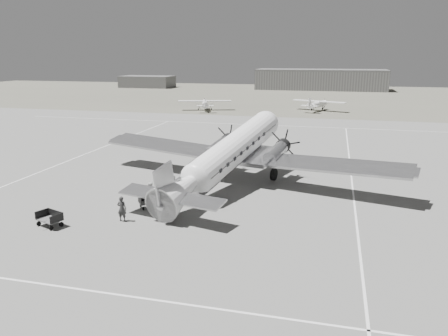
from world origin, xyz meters
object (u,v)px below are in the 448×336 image
light_plane_right (318,105)px  baggage_cart_near (150,202)px  baggage_cart_far (50,219)px  passenger (173,186)px  light_plane_left (205,105)px  ground_crew (122,209)px  shed_secondary (147,82)px  hangar_main (321,79)px  ramp_agent (151,195)px  dc3_airliner (230,155)px

light_plane_right → baggage_cart_near: bearing=-78.9°
baggage_cart_far → passenger: (5.85, 8.04, 0.41)m
light_plane_left → baggage_cart_near: light_plane_left is taller
ground_crew → light_plane_left: bearing=-81.8°
passenger → shed_secondary: bearing=40.3°
light_plane_left → passenger: size_ratio=6.11×
hangar_main → baggage_cart_near: 122.33m
hangar_main → baggage_cart_far: size_ratio=23.49×
shed_secondary → ramp_agent: 127.84m
baggage_cart_far → ground_crew: bearing=45.4°
dc3_airliner → passenger: dc3_airliner is taller
hangar_main → passenger: hangar_main is taller
shed_secondary → dc3_airliner: 123.81m
hangar_main → dc3_airliner: size_ratio=1.40×
light_plane_left → ramp_agent: (13.12, -58.30, -0.18)m
dc3_airliner → shed_secondary: bearing=131.3°
shed_secondary → light_plane_right: shed_secondary is taller
hangar_main → ramp_agent: (-8.10, -121.83, -2.32)m
light_plane_left → ramp_agent: size_ratio=5.71×
dc3_airliner → ground_crew: size_ratio=16.65×
hangar_main → shed_secondary: 60.22m
light_plane_right → baggage_cart_far: bearing=-82.3°
shed_secondary → light_plane_right: 81.86m
dc3_airliner → ramp_agent: (-4.55, -6.64, -1.88)m
ramp_agent → passenger: 2.84m
ground_crew → passenger: (1.51, 5.96, 0.01)m
dc3_airliner → baggage_cart_near: (-4.60, -6.84, -2.40)m
light_plane_left → ground_crew: bearing=-96.1°
baggage_cart_far → passenger: size_ratio=0.97×
baggage_cart_near → passenger: 3.07m
shed_secondary → ground_crew: size_ratio=9.96×
ramp_agent → passenger: (0.70, 2.75, -0.06)m
shed_secondary → baggage_cart_near: size_ratio=10.86×
hangar_main → light_plane_right: hangar_main is taller
shed_secondary → dc3_airliner: size_ratio=0.60×
shed_secondary → baggage_cart_near: shed_secondary is taller
light_plane_right → ground_crew: size_ratio=6.28×
light_plane_right → passenger: size_ratio=6.18×
baggage_cart_near → ground_crew: ground_crew is taller
light_plane_left → passenger: bearing=-93.5°
dc3_airliner → ramp_agent: bearing=-110.2°
shed_secondary → light_plane_left: shed_secondary is taller
baggage_cart_near → light_plane_left: bearing=63.4°
hangar_main → passenger: (-7.41, -119.09, -2.38)m
dc3_airliner → passenger: size_ratio=16.38×
light_plane_right → ground_crew: (-10.60, -66.23, -0.27)m
shed_secondary → ground_crew: 130.47m
shed_secondary → ground_crew: shed_secondary is taller
light_plane_left → light_plane_right: (22.90, 4.71, 0.01)m
hangar_main → passenger: size_ratio=22.86×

